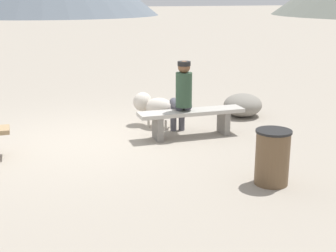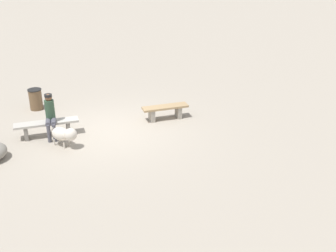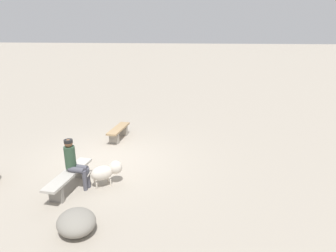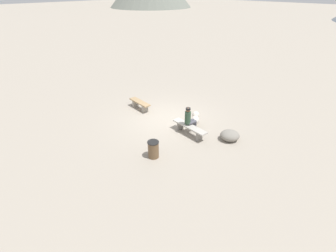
# 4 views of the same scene
# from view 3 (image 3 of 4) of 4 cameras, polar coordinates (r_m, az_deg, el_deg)

# --- Properties ---
(ground) EXTENTS (210.00, 210.00, 0.06)m
(ground) POSITION_cam_3_polar(r_m,az_deg,el_deg) (9.60, -11.77, -6.84)
(ground) COLOR #9E9384
(bench_left) EXTENTS (1.55, 0.48, 0.47)m
(bench_left) POSITION_cam_3_polar(r_m,az_deg,el_deg) (11.24, -9.82, -1.07)
(bench_left) COLOR gray
(bench_left) RESTS_ON ground
(bench_right) EXTENTS (1.92, 0.50, 0.48)m
(bench_right) POSITION_cam_3_polar(r_m,az_deg,el_deg) (8.05, -19.11, -9.58)
(bench_right) COLOR gray
(bench_right) RESTS_ON ground
(seated_person) EXTENTS (0.37, 0.64, 1.35)m
(seated_person) POSITION_cam_3_polar(r_m,az_deg,el_deg) (7.93, -18.25, -6.60)
(seated_person) COLOR #2D4733
(seated_person) RESTS_ON ground
(dog) EXTENTS (0.76, 0.85, 0.63)m
(dog) POSITION_cam_3_polar(r_m,az_deg,el_deg) (7.99, -12.12, -8.79)
(dog) COLOR beige
(dog) RESTS_ON ground
(boulder) EXTENTS (1.17, 1.17, 0.47)m
(boulder) POSITION_cam_3_polar(r_m,az_deg,el_deg) (6.51, -17.80, -17.80)
(boulder) COLOR gray
(boulder) RESTS_ON ground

